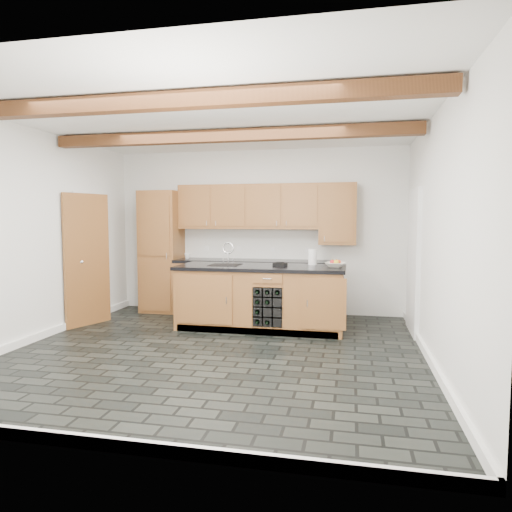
{
  "coord_description": "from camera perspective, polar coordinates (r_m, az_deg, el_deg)",
  "views": [
    {
      "loc": [
        1.6,
        -5.26,
        1.61
      ],
      "look_at": [
        0.33,
        0.8,
        1.11
      ],
      "focal_mm": 32.0,
      "sensor_mm": 36.0,
      "label": 1
    }
  ],
  "objects": [
    {
      "name": "faucet",
      "position": [
        6.88,
        -3.82,
        -0.81
      ],
      "size": [
        0.45,
        0.4,
        0.34
      ],
      "color": "black",
      "rests_on": "island"
    },
    {
      "name": "fruit_bowl",
      "position": [
        6.6,
        9.87,
        -1.09
      ],
      "size": [
        0.33,
        0.33,
        0.07
      ],
      "primitive_type": "imported",
      "rotation": [
        0.0,
        0.0,
        -0.15
      ],
      "color": "beige",
      "rests_on": "island"
    },
    {
      "name": "island",
      "position": [
        6.77,
        0.65,
        -5.15
      ],
      "size": [
        2.48,
        0.96,
        0.93
      ],
      "color": "#995F31",
      "rests_on": "ground"
    },
    {
      "name": "mug",
      "position": [
        8.03,
        -8.6,
        -0.0
      ],
      "size": [
        0.13,
        0.13,
        0.09
      ],
      "primitive_type": "imported",
      "rotation": [
        0.0,
        0.0,
        0.41
      ],
      "color": "white",
      "rests_on": "back_cabinetry"
    },
    {
      "name": "fruit_cluster",
      "position": [
        6.59,
        9.88,
        -0.76
      ],
      "size": [
        0.16,
        0.17,
        0.07
      ],
      "color": "#C8401A",
      "rests_on": "fruit_bowl"
    },
    {
      "name": "kitchen_scale",
      "position": [
        6.68,
        3.02,
        -1.02
      ],
      "size": [
        0.22,
        0.17,
        0.06
      ],
      "rotation": [
        0.0,
        0.0,
        -0.39
      ],
      "color": "black",
      "rests_on": "island"
    },
    {
      "name": "back_cabinetry",
      "position": [
        7.78,
        -2.91,
        -0.07
      ],
      "size": [
        3.65,
        0.62,
        2.2
      ],
      "color": "#995F31",
      "rests_on": "ground"
    },
    {
      "name": "room_shell",
      "position": [
        6.03,
        -4.4,
        3.78
      ],
      "size": [
        5.01,
        5.0,
        5.0
      ],
      "color": "white",
      "rests_on": "ground"
    },
    {
      "name": "ground",
      "position": [
        5.73,
        -4.98,
        -11.75
      ],
      "size": [
        5.0,
        5.0,
        0.0
      ],
      "primitive_type": "plane",
      "color": "black",
      "rests_on": "ground"
    },
    {
      "name": "paper_towel",
      "position": [
        6.9,
        7.08,
        -0.13
      ],
      "size": [
        0.13,
        0.13,
        0.23
      ],
      "primitive_type": "cylinder",
      "color": "white",
      "rests_on": "island"
    }
  ]
}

